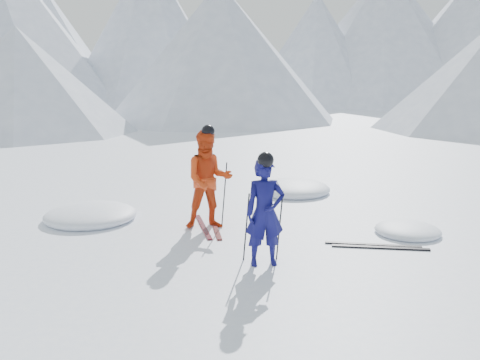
{
  "coord_description": "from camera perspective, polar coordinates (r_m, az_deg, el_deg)",
  "views": [
    {
      "loc": [
        -1.78,
        -8.74,
        3.01
      ],
      "look_at": [
        -2.01,
        0.5,
        1.1
      ],
      "focal_mm": 38.0,
      "sensor_mm": 36.0,
      "label": 1
    }
  ],
  "objects": [
    {
      "name": "pole_red_left",
      "position": [
        10.4,
        -5.05,
        -1.46
      ],
      "size": [
        0.13,
        0.1,
        1.31
      ],
      "primitive_type": "cylinder",
      "rotation": [
        0.06,
        0.08,
        0.0
      ],
      "color": "black",
      "rests_on": "ground"
    },
    {
      "name": "ski_worn_left",
      "position": [
        10.31,
        -4.14,
        -5.24
      ],
      "size": [
        0.5,
        1.67,
        0.03
      ],
      "primitive_type": "cube",
      "rotation": [
        0.0,
        0.0,
        0.25
      ],
      "color": "black",
      "rests_on": "ground"
    },
    {
      "name": "skier_blue",
      "position": [
        8.1,
        2.83,
        -3.68
      ],
      "size": [
        0.7,
        0.53,
        1.74
      ],
      "primitive_type": "imported",
      "rotation": [
        0.0,
        0.0,
        0.2
      ],
      "color": "#0D0D4E",
      "rests_on": "ground"
    },
    {
      "name": "ski_loose_b",
      "position": [
        9.41,
        15.49,
        -7.33
      ],
      "size": [
        1.7,
        0.27,
        0.03
      ],
      "primitive_type": "cube",
      "rotation": [
        0.0,
        0.0,
        1.46
      ],
      "color": "black",
      "rests_on": "ground"
    },
    {
      "name": "ski_worn_right",
      "position": [
        10.29,
        -2.8,
        -5.26
      ],
      "size": [
        0.39,
        1.69,
        0.03
      ],
      "primitive_type": "cube",
      "rotation": [
        0.0,
        0.0,
        0.18
      ],
      "color": "black",
      "rests_on": "ground"
    },
    {
      "name": "ski_loose_a",
      "position": [
        9.52,
        14.69,
        -7.05
      ],
      "size": [
        1.7,
        0.33,
        0.03
      ],
      "primitive_type": "cube",
      "rotation": [
        0.0,
        0.0,
        1.43
      ],
      "color": "black",
      "rests_on": "ground"
    },
    {
      "name": "pole_red_right",
      "position": [
        10.25,
        -1.77,
        -1.61
      ],
      "size": [
        0.13,
        0.09,
        1.31
      ],
      "primitive_type": "cylinder",
      "rotation": [
        -0.05,
        0.08,
        0.0
      ],
      "color": "black",
      "rests_on": "ground"
    },
    {
      "name": "pole_blue_right",
      "position": [
        8.43,
        4.48,
        -5.13
      ],
      "size": [
        0.12,
        0.07,
        1.16
      ],
      "primitive_type": "cylinder",
      "rotation": [
        -0.04,
        0.08,
        0.0
      ],
      "color": "black",
      "rests_on": "ground"
    },
    {
      "name": "snow_lumps",
      "position": [
        11.5,
        0.33,
        -3.49
      ],
      "size": [
        9.36,
        7.04,
        0.43
      ],
      "color": "white",
      "rests_on": "ground"
    },
    {
      "name": "pole_blue_left",
      "position": [
        8.32,
        0.71,
        -5.32
      ],
      "size": [
        0.12,
        0.08,
        1.16
      ],
      "primitive_type": "cylinder",
      "rotation": [
        0.05,
        0.08,
        0.0
      ],
      "color": "black",
      "rests_on": "ground"
    },
    {
      "name": "skier_red",
      "position": [
        10.06,
        -3.54,
        0.02
      ],
      "size": [
        1.09,
        0.93,
        1.96
      ],
      "primitive_type": "imported",
      "rotation": [
        0.0,
        0.0,
        0.21
      ],
      "color": "red",
      "rests_on": "ground"
    },
    {
      "name": "ground",
      "position": [
        9.41,
        12.35,
        -7.26
      ],
      "size": [
        160.0,
        160.0,
        0.0
      ],
      "primitive_type": "plane",
      "color": "white",
      "rests_on": "ground"
    },
    {
      "name": "mountain_range",
      "position": [
        44.83,
        11.52,
        16.21
      ],
      "size": [
        106.15,
        62.94,
        15.53
      ],
      "color": "#B2BCD1",
      "rests_on": "ground"
    }
  ]
}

